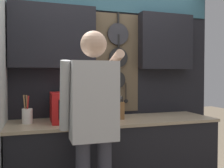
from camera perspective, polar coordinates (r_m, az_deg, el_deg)
name	(u,v)px	position (r m, az deg, el deg)	size (l,w,h in m)	color
base_cabinet_counter	(115,161)	(2.87, 0.69, -17.17)	(2.23, 0.66, 0.91)	black
back_wall_unit	(106,68)	(2.99, -1.32, 3.69)	(2.80, 0.20, 2.43)	black
microwave	(76,107)	(2.66, -8.32, -5.15)	(0.51, 0.40, 0.30)	red
knife_block	(118,110)	(2.78, 1.45, -5.96)	(0.13, 0.16, 0.26)	brown
utensil_crock	(27,115)	(2.64, -18.81, -6.76)	(0.10, 0.10, 0.29)	white
person	(93,117)	(2.07, -4.27, -7.48)	(0.54, 0.67, 1.75)	#383842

